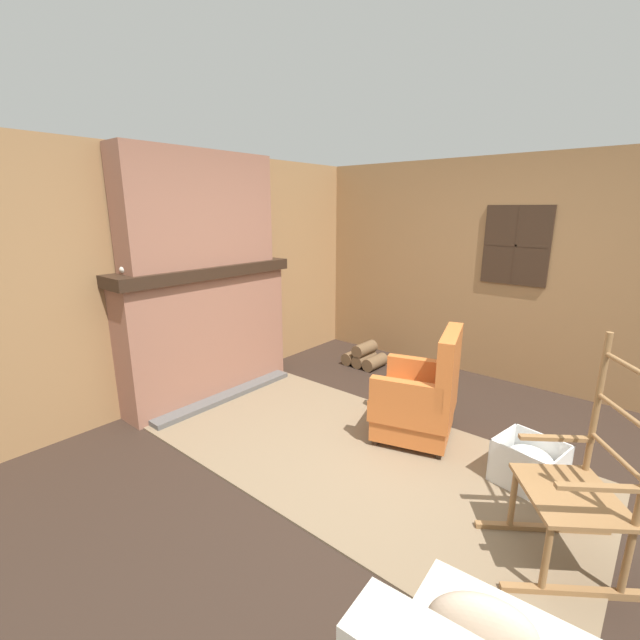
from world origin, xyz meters
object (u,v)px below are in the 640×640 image
object	(u,v)px
armchair	(420,400)
rocking_chair	(578,495)
laundry_basket	(529,464)
oil_lamp_vase	(127,264)
storage_case	(237,256)
firewood_stack	(364,357)
decorative_plate_on_mantel	(197,252)

from	to	relation	value
armchair	rocking_chair	world-z (taller)	rocking_chair
rocking_chair	laundry_basket	world-z (taller)	rocking_chair
oil_lamp_vase	storage_case	xyz separation A→B (m)	(0.00, 1.21, -0.03)
firewood_stack	oil_lamp_vase	bearing A→B (deg)	-108.27
rocking_chair	storage_case	bearing A→B (deg)	-45.26
laundry_basket	storage_case	world-z (taller)	storage_case
storage_case	rocking_chair	bearing A→B (deg)	-9.13
oil_lamp_vase	storage_case	bearing A→B (deg)	89.99
rocking_chair	oil_lamp_vase	bearing A→B (deg)	-25.37
laundry_basket	oil_lamp_vase	size ratio (longest dim) A/B	2.02
firewood_stack	oil_lamp_vase	world-z (taller)	oil_lamp_vase
rocking_chair	oil_lamp_vase	world-z (taller)	oil_lamp_vase
firewood_stack	laundry_basket	world-z (taller)	laundry_basket
oil_lamp_vase	laundry_basket	bearing A→B (deg)	22.01
armchair	rocking_chair	size ratio (longest dim) A/B	0.76
rocking_chair	oil_lamp_vase	distance (m)	3.65
armchair	laundry_basket	xyz separation A→B (m)	(0.90, -0.09, -0.19)
rocking_chair	storage_case	size ratio (longest dim) A/B	4.67
firewood_stack	laundry_basket	distance (m)	2.58
laundry_basket	decorative_plate_on_mantel	size ratio (longest dim) A/B	1.78
rocking_chair	oil_lamp_vase	size ratio (longest dim) A/B	5.37
firewood_stack	laundry_basket	xyz separation A→B (m)	(2.25, -1.25, 0.06)
rocking_chair	firewood_stack	bearing A→B (deg)	-71.16
rocking_chair	storage_case	distance (m)	3.63
rocking_chair	firewood_stack	size ratio (longest dim) A/B	2.63
laundry_basket	storage_case	xyz separation A→B (m)	(-3.08, -0.03, 1.26)
storage_case	decorative_plate_on_mantel	distance (m)	0.49
oil_lamp_vase	decorative_plate_on_mantel	world-z (taller)	decorative_plate_on_mantel
armchair	decorative_plate_on_mantel	distance (m)	2.55
decorative_plate_on_mantel	rocking_chair	bearing A→B (deg)	-1.14
laundry_basket	rocking_chair	bearing A→B (deg)	-57.91
storage_case	oil_lamp_vase	bearing A→B (deg)	-90.01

